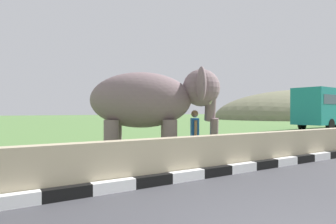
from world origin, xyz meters
TOP-DOWN VIEW (x-y plane):
  - striped_curb at (-0.35, 3.33)m, footprint 16.20×0.20m
  - barrier_parapet at (2.00, 3.63)m, footprint 28.00×0.36m
  - elephant at (1.40, 5.68)m, footprint 3.98×3.38m
  - person_handler at (2.69, 5.28)m, footprint 0.41×0.62m
  - bus_teal at (23.27, 12.18)m, footprint 9.91×3.49m
  - hill_east at (55.00, 35.19)m, footprint 42.24×33.79m

SIDE VIEW (x-z plane):
  - hill_east at x=55.00m, z-range -6.09..6.09m
  - striped_curb at x=-0.35m, z-range 0.00..0.24m
  - barrier_parapet at x=2.00m, z-range 0.00..1.00m
  - person_handler at x=2.69m, z-range 0.10..1.75m
  - elephant at x=1.40m, z-range 0.45..3.38m
  - bus_teal at x=23.27m, z-range 0.33..3.83m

